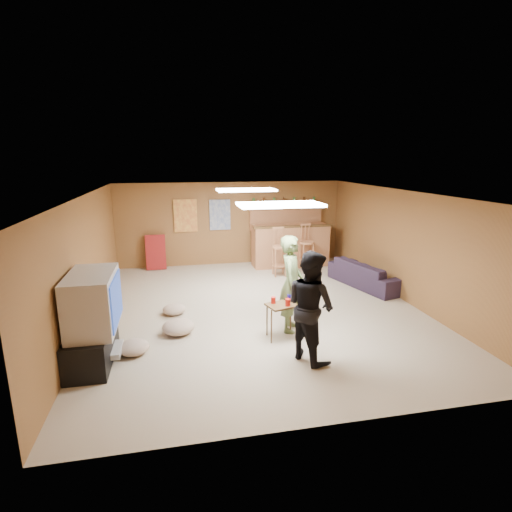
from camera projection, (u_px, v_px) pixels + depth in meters
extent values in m
plane|color=tan|center=(258.00, 309.00, 7.65)|extent=(7.00, 7.00, 0.00)
cube|color=silver|center=(258.00, 193.00, 7.12)|extent=(6.00, 7.00, 0.02)
cube|color=brown|center=(231.00, 224.00, 10.71)|extent=(6.00, 0.02, 2.20)
cube|color=brown|center=(330.00, 332.00, 4.06)|extent=(6.00, 0.02, 2.20)
cube|color=brown|center=(86.00, 262.00, 6.79)|extent=(0.02, 7.00, 2.20)
cube|color=brown|center=(405.00, 246.00, 7.98)|extent=(0.02, 7.00, 2.20)
cube|color=black|center=(92.00, 345.00, 5.63)|extent=(0.55, 1.30, 0.50)
cube|color=#B2B2B7|center=(109.00, 350.00, 5.70)|extent=(0.35, 0.50, 0.08)
cube|color=#B2B2B7|center=(93.00, 301.00, 5.49)|extent=(0.60, 1.10, 0.80)
cube|color=navy|center=(116.00, 300.00, 5.55)|extent=(0.02, 0.95, 0.65)
cube|color=#9B5E38|center=(290.00, 245.00, 10.62)|extent=(2.00, 0.60, 1.10)
cube|color=#452E16|center=(293.00, 227.00, 10.25)|extent=(2.10, 0.12, 0.05)
cube|color=#9B5E38|center=(286.00, 208.00, 10.82)|extent=(2.00, 0.18, 0.05)
cube|color=#9B5E38|center=(286.00, 219.00, 10.91)|extent=(2.00, 0.14, 0.60)
cube|color=#BF3F26|center=(186.00, 216.00, 10.38)|extent=(0.60, 0.03, 0.85)
cube|color=#334C99|center=(220.00, 215.00, 10.56)|extent=(0.55, 0.03, 0.80)
cube|color=maroon|center=(156.00, 252.00, 10.28)|extent=(0.50, 0.26, 0.91)
cube|color=white|center=(280.00, 205.00, 5.70)|extent=(1.20, 0.60, 0.04)
cube|color=white|center=(246.00, 190.00, 8.27)|extent=(1.20, 0.60, 0.04)
imported|color=#596A3D|center=(291.00, 284.00, 6.56)|extent=(0.59, 0.69, 1.61)
imported|color=black|center=(311.00, 306.00, 5.60)|extent=(0.87, 0.95, 1.59)
imported|color=black|center=(367.00, 274.00, 8.97)|extent=(1.22, 2.05, 0.56)
cube|color=#452E16|center=(281.00, 321.00, 6.36)|extent=(0.52, 0.46, 0.58)
cylinder|color=red|center=(273.00, 300.00, 6.32)|extent=(0.08, 0.08, 0.10)
cylinder|color=red|center=(288.00, 302.00, 6.21)|extent=(0.10, 0.10, 0.11)
cylinder|color=navy|center=(290.00, 298.00, 6.41)|extent=(0.11, 0.11, 0.12)
ellipsoid|color=tan|center=(178.00, 327.00, 6.56)|extent=(0.61, 0.61, 0.24)
ellipsoid|color=tan|center=(174.00, 309.00, 7.38)|extent=(0.51, 0.51, 0.19)
ellipsoid|color=tan|center=(134.00, 347.00, 5.89)|extent=(0.52, 0.52, 0.20)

